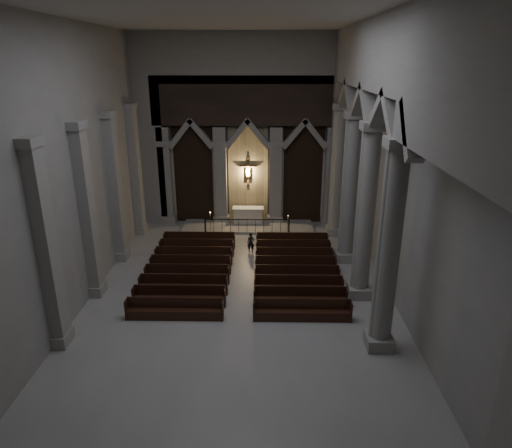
{
  "coord_description": "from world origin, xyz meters",
  "views": [
    {
      "loc": [
        1.07,
        -17.48,
        10.44
      ],
      "look_at": [
        0.68,
        3.0,
        3.0
      ],
      "focal_mm": 32.0,
      "sensor_mm": 36.0,
      "label": 1
    }
  ],
  "objects_px": {
    "altar": "(248,215)",
    "candle_stand_right": "(287,230)",
    "worshipper": "(251,243)",
    "altar_rail": "(247,224)",
    "pews": "(243,272)",
    "candle_stand_left": "(210,227)"
  },
  "relations": [
    {
      "from": "candle_stand_left",
      "to": "worshipper",
      "type": "bearing_deg",
      "value": -48.96
    },
    {
      "from": "candle_stand_left",
      "to": "candle_stand_right",
      "type": "xyz_separation_m",
      "value": [
        4.87,
        -0.48,
        -0.0
      ]
    },
    {
      "from": "altar_rail",
      "to": "pews",
      "type": "xyz_separation_m",
      "value": [
        0.0,
        -6.05,
        -0.4
      ]
    },
    {
      "from": "candle_stand_left",
      "to": "pews",
      "type": "bearing_deg",
      "value": -69.74
    },
    {
      "from": "altar_rail",
      "to": "candle_stand_right",
      "type": "distance_m",
      "value": 2.56
    },
    {
      "from": "candle_stand_right",
      "to": "pews",
      "type": "distance_m",
      "value": 6.37
    },
    {
      "from": "pews",
      "to": "worshipper",
      "type": "height_order",
      "value": "worshipper"
    },
    {
      "from": "candle_stand_right",
      "to": "worshipper",
      "type": "height_order",
      "value": "candle_stand_right"
    },
    {
      "from": "altar_rail",
      "to": "candle_stand_left",
      "type": "height_order",
      "value": "candle_stand_left"
    },
    {
      "from": "altar_rail",
      "to": "worshipper",
      "type": "xyz_separation_m",
      "value": [
        0.32,
        -2.78,
        -0.13
      ]
    },
    {
      "from": "pews",
      "to": "candle_stand_left",
      "type": "bearing_deg",
      "value": 110.26
    },
    {
      "from": "altar",
      "to": "candle_stand_left",
      "type": "bearing_deg",
      "value": -146.18
    },
    {
      "from": "altar_rail",
      "to": "worshipper",
      "type": "height_order",
      "value": "worshipper"
    },
    {
      "from": "altar",
      "to": "worshipper",
      "type": "distance_m",
      "value": 4.64
    },
    {
      "from": "altar_rail",
      "to": "candle_stand_right",
      "type": "bearing_deg",
      "value": -4.65
    },
    {
      "from": "candle_stand_right",
      "to": "pews",
      "type": "xyz_separation_m",
      "value": [
        -2.53,
        -5.85,
        -0.07
      ]
    },
    {
      "from": "candle_stand_left",
      "to": "altar",
      "type": "bearing_deg",
      "value": 33.82
    },
    {
      "from": "candle_stand_left",
      "to": "pews",
      "type": "distance_m",
      "value": 6.75
    },
    {
      "from": "altar",
      "to": "candle_stand_right",
      "type": "distance_m",
      "value": 3.27
    },
    {
      "from": "altar",
      "to": "pews",
      "type": "height_order",
      "value": "altar"
    },
    {
      "from": "altar",
      "to": "candle_stand_right",
      "type": "height_order",
      "value": "candle_stand_right"
    },
    {
      "from": "pews",
      "to": "worshipper",
      "type": "distance_m",
      "value": 3.3
    }
  ]
}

